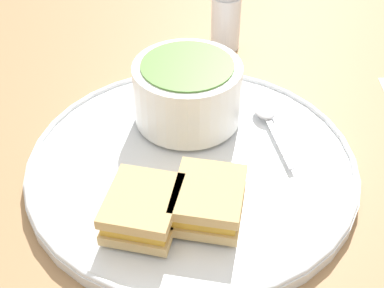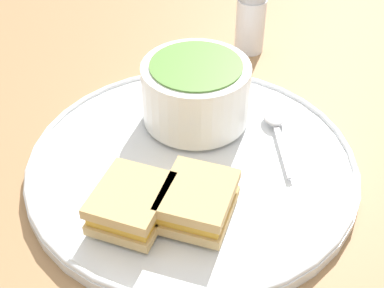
{
  "view_description": "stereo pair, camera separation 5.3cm",
  "coord_description": "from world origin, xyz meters",
  "px_view_note": "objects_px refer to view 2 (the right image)",
  "views": [
    {
      "loc": [
        0.15,
        -0.37,
        0.38
      ],
      "look_at": [
        0.0,
        0.0,
        0.04
      ],
      "focal_mm": 50.0,
      "sensor_mm": 36.0,
      "label": 1
    },
    {
      "loc": [
        0.19,
        -0.35,
        0.38
      ],
      "look_at": [
        0.0,
        0.0,
        0.04
      ],
      "focal_mm": 50.0,
      "sensor_mm": 36.0,
      "label": 2
    }
  ],
  "objects_px": {
    "spoon": "(275,121)",
    "sandwich_half_near": "(131,203)",
    "salt_shaker": "(251,22)",
    "soup_bowl": "(196,91)",
    "sandwich_half_far": "(198,201)"
  },
  "relations": [
    {
      "from": "spoon",
      "to": "sandwich_half_far",
      "type": "height_order",
      "value": "sandwich_half_far"
    },
    {
      "from": "soup_bowl",
      "to": "salt_shaker",
      "type": "xyz_separation_m",
      "value": [
        -0.02,
        0.19,
        -0.01
      ]
    },
    {
      "from": "sandwich_half_far",
      "to": "spoon",
      "type": "bearing_deg",
      "value": 85.66
    },
    {
      "from": "sandwich_half_far",
      "to": "salt_shaker",
      "type": "distance_m",
      "value": 0.32
    },
    {
      "from": "soup_bowl",
      "to": "sandwich_half_near",
      "type": "height_order",
      "value": "soup_bowl"
    },
    {
      "from": "soup_bowl",
      "to": "salt_shaker",
      "type": "distance_m",
      "value": 0.19
    },
    {
      "from": "spoon",
      "to": "sandwich_half_near",
      "type": "relative_size",
      "value": 1.28
    },
    {
      "from": "soup_bowl",
      "to": "sandwich_half_far",
      "type": "relative_size",
      "value": 1.42
    },
    {
      "from": "spoon",
      "to": "salt_shaker",
      "type": "bearing_deg",
      "value": 0.4
    },
    {
      "from": "soup_bowl",
      "to": "sandwich_half_far",
      "type": "distance_m",
      "value": 0.14
    },
    {
      "from": "spoon",
      "to": "sandwich_half_near",
      "type": "distance_m",
      "value": 0.2
    },
    {
      "from": "sandwich_half_far",
      "to": "sandwich_half_near",
      "type": "bearing_deg",
      "value": -148.27
    },
    {
      "from": "soup_bowl",
      "to": "spoon",
      "type": "relative_size",
      "value": 1.13
    },
    {
      "from": "spoon",
      "to": "salt_shaker",
      "type": "height_order",
      "value": "salt_shaker"
    },
    {
      "from": "spoon",
      "to": "sandwich_half_far",
      "type": "xyz_separation_m",
      "value": [
        -0.01,
        -0.15,
        0.01
      ]
    }
  ]
}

